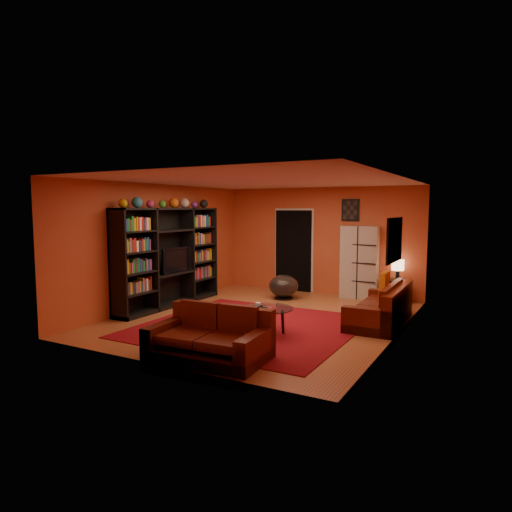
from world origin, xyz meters
The scene contains 20 objects.
floor centered at (0.00, 0.00, 0.00)m, with size 6.00×6.00×0.00m, color brown.
ceiling centered at (0.00, 0.00, 2.60)m, with size 6.00×6.00×0.00m, color white.
wall_back centered at (0.00, 3.00, 1.30)m, with size 6.00×6.00×0.00m, color #B94A28.
wall_front centered at (0.00, -3.00, 1.30)m, with size 6.00×6.00×0.00m, color #B94A28.
wall_left centered at (-2.50, 0.00, 1.30)m, with size 6.00×6.00×0.00m, color #B94A28.
wall_right centered at (2.50, 0.00, 1.30)m, with size 6.00×6.00×0.00m, color #B94A28.
rug centered at (0.10, -0.70, 0.01)m, with size 3.60×3.60×0.01m, color #620B14.
doorway centered at (-0.70, 2.96, 1.02)m, with size 0.95×0.10×2.04m, color black.
wall_art_right centered at (2.48, -0.30, 1.60)m, with size 0.03×1.00×0.70m, color black.
wall_art_back centered at (0.75, 2.98, 2.05)m, with size 0.42×0.03×0.52m, color black.
entertainment_unit centered at (-2.27, 0.00, 1.05)m, with size 0.45×3.00×2.10m, color black.
tv centered at (-2.23, 0.08, 0.99)m, with size 0.12×0.94×0.54m, color black.
sofa centered at (2.13, 0.66, 0.29)m, with size 0.87×2.04×0.85m.
loveseat centered at (0.46, -2.41, 0.28)m, with size 1.68×1.08×0.85m.
throw_pillow centered at (1.95, 1.42, 0.63)m, with size 0.12×0.42×0.42m, color orange.
coffee_table centered at (0.57, -0.94, 0.39)m, with size 0.87×0.87×0.43m.
storage_cabinet centered at (1.05, 2.80, 0.84)m, with size 0.84×0.37×1.69m, color #B1ADA3.
bowl_chair centered at (-0.45, 1.85, 0.30)m, with size 0.68×0.68×0.56m.
side_table centered at (1.93, 2.75, 0.25)m, with size 0.40×0.40×0.50m, color black.
table_lamp centered at (1.93, 2.75, 0.82)m, with size 0.27×0.27×0.46m.
Camera 1 is at (4.00, -7.58, 2.09)m, focal length 32.00 mm.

